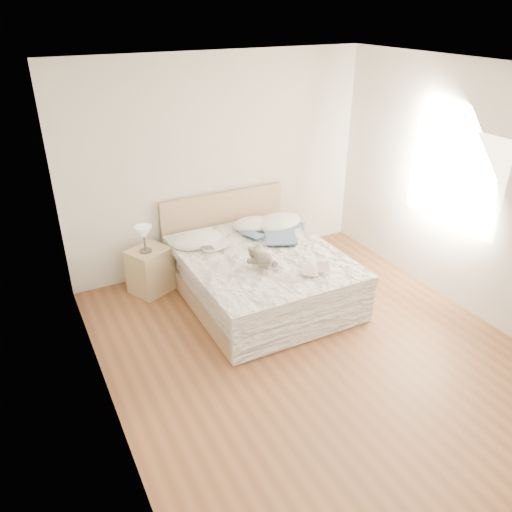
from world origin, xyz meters
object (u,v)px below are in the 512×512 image
table_lamp (144,234)px  bed (258,273)px  photo_book (214,246)px  teddy_bear (263,265)px  childrens_book (317,269)px  nightstand (150,270)px

table_lamp → bed: bearing=-30.2°
photo_book → teddy_bear: 0.76m
bed → childrens_book: bearing=-66.1°
table_lamp → photo_book: table_lamp is taller
bed → photo_book: bearing=146.8°
table_lamp → childrens_book: table_lamp is taller
photo_book → childrens_book: size_ratio=0.99×
nightstand → table_lamp: table_lamp is taller
childrens_book → teddy_bear: 0.58m
nightstand → teddy_bear: 1.51m
teddy_bear → childrens_book: bearing=-46.8°
bed → photo_book: size_ratio=6.41×
bed → teddy_bear: size_ratio=6.40×
photo_book → table_lamp: bearing=152.3°
table_lamp → teddy_bear: table_lamp is taller
nightstand → teddy_bear: size_ratio=1.67×
nightstand → childrens_book: bearing=-44.8°
childrens_book → teddy_bear: bearing=176.9°
nightstand → table_lamp: (-0.04, -0.03, 0.51)m
table_lamp → nightstand: bearing=37.3°
table_lamp → teddy_bear: 1.48m
photo_book → childrens_book: (0.77, -1.02, 0.00)m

